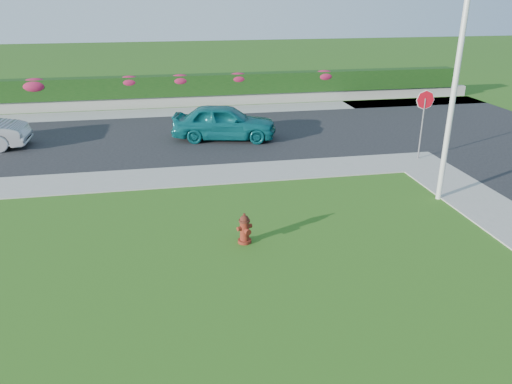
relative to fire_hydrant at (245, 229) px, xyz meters
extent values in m
plane|color=black|center=(0.44, -3.82, -0.38)|extent=(120.00, 120.00, 0.00)
cube|color=black|center=(-4.56, 10.18, -0.36)|extent=(26.00, 8.00, 0.04)
cube|color=gray|center=(-5.56, 5.18, -0.36)|extent=(24.00, 2.00, 0.04)
cube|color=gray|center=(7.44, 5.18, -0.36)|extent=(2.00, 2.00, 0.04)
cube|color=gray|center=(-0.56, 15.18, -0.36)|extent=(34.00, 2.00, 0.04)
cube|color=gray|center=(-0.56, 16.68, -0.08)|extent=(34.00, 0.40, 0.60)
cube|color=black|center=(-0.56, 16.78, 0.77)|extent=(32.00, 0.90, 1.10)
cylinder|color=#57100D|center=(0.00, 0.01, -0.34)|extent=(0.35, 0.35, 0.08)
cylinder|color=#57100D|center=(0.00, 0.01, -0.04)|extent=(0.23, 0.23, 0.53)
cylinder|color=black|center=(0.00, 0.01, 0.23)|extent=(0.28, 0.28, 0.05)
sphere|color=black|center=(0.00, 0.01, 0.26)|extent=(0.23, 0.23, 0.23)
cylinder|color=black|center=(0.00, 0.01, 0.39)|extent=(0.07, 0.07, 0.07)
cylinder|color=#57100D|center=(-0.15, -0.05, 0.04)|extent=(0.13, 0.14, 0.11)
cylinder|color=#57100D|center=(0.14, 0.06, 0.04)|extent=(0.13, 0.14, 0.11)
cylinder|color=#57100D|center=(0.05, -0.14, -0.02)|extent=(0.19, 0.17, 0.15)
imported|color=#0D5E64|center=(0.71, 9.54, 0.40)|extent=(4.67, 2.66, 1.50)
cylinder|color=silver|center=(6.38, 1.76, 3.01)|extent=(0.16, 0.16, 6.78)
cylinder|color=slate|center=(7.63, 5.49, 0.78)|extent=(0.06, 0.06, 2.33)
cylinder|color=red|center=(7.63, 5.49, 1.90)|extent=(0.68, 0.03, 0.68)
cylinder|color=white|center=(7.63, 5.49, 1.90)|extent=(0.72, 0.02, 0.72)
ellipsoid|color=#A61C38|center=(-8.30, 16.68, 1.01)|extent=(1.53, 0.98, 0.76)
ellipsoid|color=#A61C38|center=(-3.49, 16.68, 1.06)|extent=(1.27, 0.82, 0.64)
ellipsoid|color=#A61C38|center=(-0.78, 16.68, 1.06)|extent=(1.28, 0.82, 0.64)
ellipsoid|color=#A61C38|center=(2.42, 16.68, 1.07)|extent=(1.26, 0.81, 0.63)
ellipsoid|color=#A61C38|center=(7.43, 16.68, 1.06)|extent=(1.31, 0.84, 0.66)
camera|label=1|loc=(-1.82, -11.21, 5.59)|focal=35.00mm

